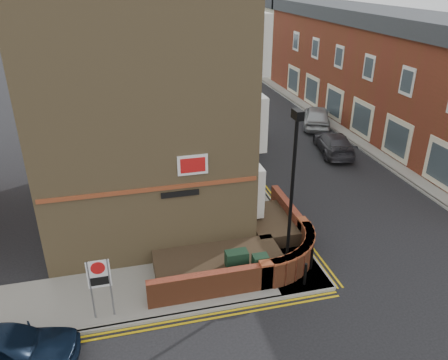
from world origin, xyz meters
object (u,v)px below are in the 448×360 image
utility_cabinet_large (237,265)px  zone_sign (99,279)px  lamppost (291,197)px  silver_car_near (241,132)px  navy_hatchback (3,350)px

utility_cabinet_large → zone_sign: (-4.70, -0.80, 0.92)m
lamppost → silver_car_near: (2.23, 13.85, -2.58)m
utility_cabinet_large → navy_hatchback: navy_hatchback is taller
navy_hatchback → silver_car_near: bearing=-28.4°
utility_cabinet_large → lamppost: bearing=-3.0°
zone_sign → silver_car_near: zone_sign is taller
navy_hatchback → silver_car_near: (11.57, 15.91, 0.06)m
utility_cabinet_large → zone_sign: zone_sign is taller
utility_cabinet_large → silver_car_near: (4.13, 13.75, 0.05)m
lamppost → zone_sign: size_ratio=2.86×
lamppost → zone_sign: bearing=-173.9°
utility_cabinet_large → zone_sign: 4.86m
lamppost → silver_car_near: bearing=80.9°
lamppost → silver_car_near: size_ratio=1.36×
zone_sign → lamppost: bearing=6.1°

